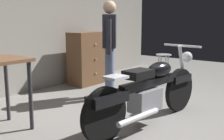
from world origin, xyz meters
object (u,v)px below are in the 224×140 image
at_px(person_standing, 110,45).
at_px(wooden_dresser, 87,58).
at_px(motorcycle, 149,91).
at_px(shop_stool, 163,61).

xyz_separation_m(person_standing, wooden_dresser, (0.50, 1.00, -0.38)).
relative_size(person_standing, wooden_dresser, 1.52).
distance_m(motorcycle, person_standing, 1.49).
xyz_separation_m(shop_stool, wooden_dresser, (-0.95, 1.29, 0.05)).
distance_m(motorcycle, wooden_dresser, 2.53).
bearing_deg(motorcycle, shop_stool, 29.73).
bearing_deg(wooden_dresser, person_standing, -116.50).
height_order(motorcycle, shop_stool, motorcycle).
xyz_separation_m(motorcycle, person_standing, (0.71, 1.22, 0.48)).
relative_size(motorcycle, shop_stool, 3.41).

